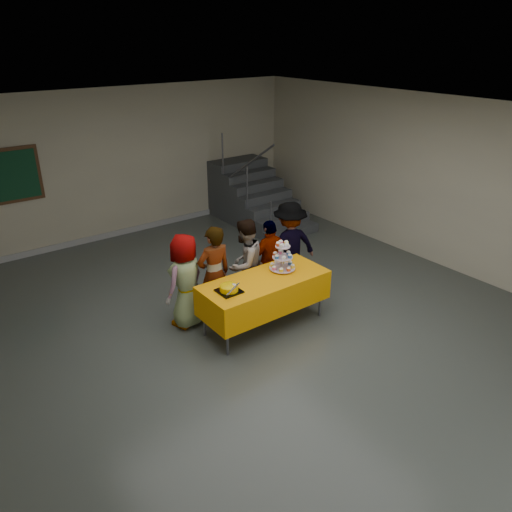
{
  "coord_description": "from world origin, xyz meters",
  "views": [
    {
      "loc": [
        -3.76,
        -4.64,
        3.96
      ],
      "look_at": [
        0.1,
        0.52,
        1.05
      ],
      "focal_mm": 35.0,
      "sensor_mm": 36.0,
      "label": 1
    }
  ],
  "objects_px": {
    "schoolchild_b": "(214,275)",
    "staircase": "(252,198)",
    "schoolchild_e": "(289,246)",
    "schoolchild_d": "(270,260)",
    "bear_cake": "(229,288)",
    "schoolchild_a": "(186,281)",
    "bake_table": "(264,292)",
    "schoolchild_c": "(245,264)",
    "cupcake_stand": "(282,258)",
    "noticeboard": "(3,177)"
  },
  "relations": [
    {
      "from": "cupcake_stand",
      "to": "schoolchild_c",
      "type": "xyz_separation_m",
      "value": [
        -0.26,
        0.57,
        -0.23
      ]
    },
    {
      "from": "bear_cake",
      "to": "schoolchild_c",
      "type": "height_order",
      "value": "schoolchild_c"
    },
    {
      "from": "schoolchild_a",
      "to": "cupcake_stand",
      "type": "bearing_deg",
      "value": 131.4
    },
    {
      "from": "cupcake_stand",
      "to": "staircase",
      "type": "xyz_separation_m",
      "value": [
        2.21,
        3.73,
        -0.46
      ]
    },
    {
      "from": "cupcake_stand",
      "to": "schoolchild_e",
      "type": "distance_m",
      "value": 0.97
    },
    {
      "from": "bake_table",
      "to": "schoolchild_b",
      "type": "height_order",
      "value": "schoolchild_b"
    },
    {
      "from": "schoolchild_a",
      "to": "schoolchild_e",
      "type": "height_order",
      "value": "schoolchild_e"
    },
    {
      "from": "cupcake_stand",
      "to": "schoolchild_e",
      "type": "height_order",
      "value": "schoolchild_e"
    },
    {
      "from": "bear_cake",
      "to": "staircase",
      "type": "xyz_separation_m",
      "value": [
        3.22,
        3.83,
        -0.34
      ]
    },
    {
      "from": "bake_table",
      "to": "staircase",
      "type": "xyz_separation_m",
      "value": [
        2.6,
        3.81,
        -0.07
      ]
    },
    {
      "from": "schoolchild_c",
      "to": "schoolchild_e",
      "type": "xyz_separation_m",
      "value": [
        0.95,
        0.08,
        0.03
      ]
    },
    {
      "from": "schoolchild_c",
      "to": "noticeboard",
      "type": "height_order",
      "value": "noticeboard"
    },
    {
      "from": "bake_table",
      "to": "schoolchild_c",
      "type": "relative_size",
      "value": 1.31
    },
    {
      "from": "bake_table",
      "to": "schoolchild_c",
      "type": "bearing_deg",
      "value": 79.09
    },
    {
      "from": "bear_cake",
      "to": "noticeboard",
      "type": "xyz_separation_m",
      "value": [
        -1.67,
        4.67,
        0.77
      ]
    },
    {
      "from": "schoolchild_d",
      "to": "staircase",
      "type": "height_order",
      "value": "staircase"
    },
    {
      "from": "bear_cake",
      "to": "schoolchild_e",
      "type": "bearing_deg",
      "value": 23.77
    },
    {
      "from": "bake_table",
      "to": "schoolchild_d",
      "type": "relative_size",
      "value": 1.42
    },
    {
      "from": "bear_cake",
      "to": "staircase",
      "type": "height_order",
      "value": "staircase"
    },
    {
      "from": "cupcake_stand",
      "to": "schoolchild_c",
      "type": "height_order",
      "value": "schoolchild_c"
    },
    {
      "from": "cupcake_stand",
      "to": "bear_cake",
      "type": "relative_size",
      "value": 1.24
    },
    {
      "from": "cupcake_stand",
      "to": "bear_cake",
      "type": "distance_m",
      "value": 1.02
    },
    {
      "from": "schoolchild_b",
      "to": "staircase",
      "type": "xyz_separation_m",
      "value": [
        3.07,
        3.23,
        -0.26
      ]
    },
    {
      "from": "schoolchild_b",
      "to": "bear_cake",
      "type": "bearing_deg",
      "value": 77.77
    },
    {
      "from": "cupcake_stand",
      "to": "schoolchild_d",
      "type": "height_order",
      "value": "schoolchild_d"
    },
    {
      "from": "bear_cake",
      "to": "noticeboard",
      "type": "distance_m",
      "value": 5.02
    },
    {
      "from": "schoolchild_b",
      "to": "schoolchild_d",
      "type": "relative_size",
      "value": 1.12
    },
    {
      "from": "noticeboard",
      "to": "schoolchild_b",
      "type": "bearing_deg",
      "value": -65.94
    },
    {
      "from": "schoolchild_b",
      "to": "schoolchild_c",
      "type": "bearing_deg",
      "value": -171.93
    },
    {
      "from": "staircase",
      "to": "noticeboard",
      "type": "xyz_separation_m",
      "value": [
        -4.89,
        0.84,
        1.11
      ]
    },
    {
      "from": "schoolchild_a",
      "to": "schoolchild_e",
      "type": "relative_size",
      "value": 0.94
    },
    {
      "from": "staircase",
      "to": "schoolchild_d",
      "type": "bearing_deg",
      "value": -122.13
    },
    {
      "from": "cupcake_stand",
      "to": "schoolchild_b",
      "type": "relative_size",
      "value": 0.3
    },
    {
      "from": "bake_table",
      "to": "schoolchild_c",
      "type": "xyz_separation_m",
      "value": [
        0.13,
        0.65,
        0.16
      ]
    },
    {
      "from": "cupcake_stand",
      "to": "schoolchild_d",
      "type": "distance_m",
      "value": 0.66
    },
    {
      "from": "schoolchild_b",
      "to": "staircase",
      "type": "distance_m",
      "value": 4.47
    },
    {
      "from": "schoolchild_b",
      "to": "noticeboard",
      "type": "bearing_deg",
      "value": -64.7
    },
    {
      "from": "bake_table",
      "to": "schoolchild_b",
      "type": "relative_size",
      "value": 1.26
    },
    {
      "from": "staircase",
      "to": "bake_table",
      "type": "bearing_deg",
      "value": -124.31
    },
    {
      "from": "schoolchild_e",
      "to": "staircase",
      "type": "bearing_deg",
      "value": -106.16
    },
    {
      "from": "bear_cake",
      "to": "schoolchild_a",
      "type": "height_order",
      "value": "schoolchild_a"
    },
    {
      "from": "bake_table",
      "to": "schoolchild_b",
      "type": "distance_m",
      "value": 0.77
    },
    {
      "from": "schoolchild_e",
      "to": "staircase",
      "type": "xyz_separation_m",
      "value": [
        1.52,
        3.08,
        -0.26
      ]
    },
    {
      "from": "schoolchild_a",
      "to": "schoolchild_d",
      "type": "xyz_separation_m",
      "value": [
        1.47,
        -0.1,
        -0.04
      ]
    },
    {
      "from": "cupcake_stand",
      "to": "schoolchild_e",
      "type": "bearing_deg",
      "value": 43.34
    },
    {
      "from": "schoolchild_a",
      "to": "schoolchild_c",
      "type": "relative_size",
      "value": 0.98
    },
    {
      "from": "bake_table",
      "to": "schoolchild_d",
      "type": "bearing_deg",
      "value": 46.22
    },
    {
      "from": "schoolchild_d",
      "to": "schoolchild_e",
      "type": "bearing_deg",
      "value": -166.92
    },
    {
      "from": "schoolchild_a",
      "to": "staircase",
      "type": "bearing_deg",
      "value": -159.66
    },
    {
      "from": "schoolchild_b",
      "to": "noticeboard",
      "type": "relative_size",
      "value": 1.15
    }
  ]
}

